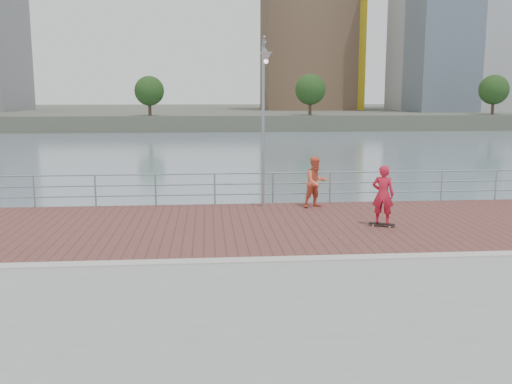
{
  "coord_description": "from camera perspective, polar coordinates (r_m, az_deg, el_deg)",
  "views": [
    {
      "loc": [
        -1.27,
        -12.75,
        3.86
      ],
      "look_at": [
        0.0,
        2.0,
        1.3
      ],
      "focal_mm": 40.0,
      "sensor_mm": 36.0,
      "label": 1
    }
  ],
  "objects": [
    {
      "name": "skateboarder",
      "position": [
        16.95,
        12.58,
        -0.25
      ],
      "size": [
        0.74,
        0.64,
        1.73
      ],
      "primitive_type": "imported",
      "rotation": [
        0.0,
        0.0,
        2.71
      ],
      "color": "red",
      "rests_on": "skateboard"
    },
    {
      "name": "curb",
      "position": [
        13.37,
        0.74,
        -6.84
      ],
      "size": [
        40.0,
        0.4,
        0.06
      ],
      "primitive_type": "cube",
      "color": "#B7B5AD",
      "rests_on": "seawall"
    },
    {
      "name": "brick_lane",
      "position": [
        16.84,
        -0.47,
        -3.4
      ],
      "size": [
        40.0,
        6.8,
        0.02
      ],
      "primitive_type": "cube",
      "color": "brown",
      "rests_on": "seawall"
    },
    {
      "name": "bystander",
      "position": [
        19.49,
        6.01,
        1.0
      ],
      "size": [
        1.03,
        0.93,
        1.74
      ],
      "primitive_type": "imported",
      "rotation": [
        0.0,
        0.0,
        0.38
      ],
      "color": "#ED6945",
      "rests_on": "brick_lane"
    },
    {
      "name": "far_shore",
      "position": [
        135.33,
        -4.41,
        7.83
      ],
      "size": [
        320.0,
        95.0,
        2.5
      ],
      "primitive_type": "cube",
      "color": "#4C5142",
      "rests_on": "ground"
    },
    {
      "name": "water",
      "position": [
        14.09,
        0.72,
        -14.77
      ],
      "size": [
        400.0,
        400.0,
        0.0
      ],
      "primitive_type": "plane",
      "color": "slate",
      "rests_on": "ground"
    },
    {
      "name": "street_lamp",
      "position": [
        18.94,
        0.84,
        9.82
      ],
      "size": [
        0.4,
        1.15,
        5.44
      ],
      "color": "gray",
      "rests_on": "brick_lane"
    },
    {
      "name": "guardrail",
      "position": [
        20.04,
        -1.22,
        0.71
      ],
      "size": [
        39.06,
        0.06,
        1.13
      ],
      "color": "#8C9EA8",
      "rests_on": "brick_lane"
    },
    {
      "name": "shoreline_trees",
      "position": [
        89.77,
        -6.3,
        10.04
      ],
      "size": [
        109.39,
        4.8,
        6.4
      ],
      "color": "#473323",
      "rests_on": "far_shore"
    },
    {
      "name": "skateboard",
      "position": [
        17.12,
        12.47,
        -3.15
      ],
      "size": [
        0.76,
        0.48,
        0.09
      ],
      "rotation": [
        0.0,
        0.0,
        -0.43
      ],
      "color": "black",
      "rests_on": "brick_lane"
    }
  ]
}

